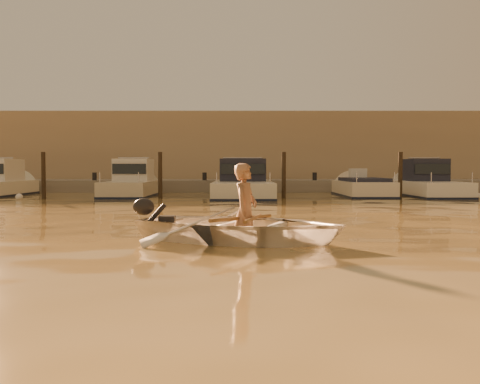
{
  "coord_description": "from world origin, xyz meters",
  "views": [
    {
      "loc": [
        -2.1,
        -9.08,
        1.31
      ],
      "look_at": [
        -2.09,
        3.43,
        0.75
      ],
      "focal_mm": 40.0,
      "sensor_mm": 36.0,
      "label": 1
    }
  ],
  "objects_px": {
    "dinghy": "(240,226)",
    "moored_boat_2": "(243,183)",
    "moored_boat_4": "(428,183)",
    "moored_boat_1": "(132,183)",
    "person": "(245,211)",
    "waterfront_building": "(271,152)",
    "moored_boat_3": "(362,191)"
  },
  "relations": [
    {
      "from": "dinghy",
      "to": "moored_boat_4",
      "type": "bearing_deg",
      "value": -8.72
    },
    {
      "from": "moored_boat_3",
      "to": "moored_boat_4",
      "type": "height_order",
      "value": "moored_boat_4"
    },
    {
      "from": "moored_boat_4",
      "to": "waterfront_building",
      "type": "relative_size",
      "value": 0.14
    },
    {
      "from": "moored_boat_2",
      "to": "moored_boat_4",
      "type": "xyz_separation_m",
      "value": [
        8.71,
        0.0,
        0.0
      ]
    },
    {
      "from": "moored_boat_4",
      "to": "moored_boat_2",
      "type": "bearing_deg",
      "value": 180.0
    },
    {
      "from": "dinghy",
      "to": "waterfront_building",
      "type": "distance_m",
      "value": 26.74
    },
    {
      "from": "moored_boat_2",
      "to": "moored_boat_4",
      "type": "distance_m",
      "value": 8.71
    },
    {
      "from": "dinghy",
      "to": "moored_boat_3",
      "type": "distance_m",
      "value": 16.61
    },
    {
      "from": "person",
      "to": "moored_boat_3",
      "type": "xyz_separation_m",
      "value": [
        5.68,
        15.61,
        -0.32
      ]
    },
    {
      "from": "person",
      "to": "moored_boat_2",
      "type": "height_order",
      "value": "moored_boat_2"
    },
    {
      "from": "person",
      "to": "moored_boat_4",
      "type": "relative_size",
      "value": 0.26
    },
    {
      "from": "moored_boat_4",
      "to": "dinghy",
      "type": "bearing_deg",
      "value": -119.63
    },
    {
      "from": "dinghy",
      "to": "moored_boat_2",
      "type": "relative_size",
      "value": 0.43
    },
    {
      "from": "moored_boat_3",
      "to": "moored_boat_2",
      "type": "bearing_deg",
      "value": 180.0
    },
    {
      "from": "moored_boat_2",
      "to": "waterfront_building",
      "type": "relative_size",
      "value": 0.19
    },
    {
      "from": "dinghy",
      "to": "moored_boat_3",
      "type": "bearing_deg",
      "value": 0.57
    },
    {
      "from": "moored_boat_2",
      "to": "dinghy",
      "type": "bearing_deg",
      "value": -90.53
    },
    {
      "from": "dinghy",
      "to": "person",
      "type": "relative_size",
      "value": 2.22
    },
    {
      "from": "moored_boat_2",
      "to": "waterfront_building",
      "type": "bearing_deg",
      "value": 79.98
    },
    {
      "from": "moored_boat_3",
      "to": "moored_boat_1",
      "type": "bearing_deg",
      "value": 180.0
    },
    {
      "from": "moored_boat_2",
      "to": "moored_boat_1",
      "type": "bearing_deg",
      "value": 180.0
    },
    {
      "from": "person",
      "to": "moored_boat_3",
      "type": "bearing_deg",
      "value": 0.92
    },
    {
      "from": "dinghy",
      "to": "moored_boat_2",
      "type": "bearing_deg",
      "value": 20.38
    },
    {
      "from": "dinghy",
      "to": "moored_boat_1",
      "type": "xyz_separation_m",
      "value": [
        -5.09,
        15.57,
        0.35
      ]
    },
    {
      "from": "dinghy",
      "to": "moored_boat_2",
      "type": "xyz_separation_m",
      "value": [
        0.15,
        15.57,
        0.35
      ]
    },
    {
      "from": "person",
      "to": "moored_boat_4",
      "type": "bearing_deg",
      "value": -8.4
    },
    {
      "from": "moored_boat_1",
      "to": "person",
      "type": "bearing_deg",
      "value": -71.64
    },
    {
      "from": "moored_boat_1",
      "to": "moored_boat_3",
      "type": "bearing_deg",
      "value": 0.0
    },
    {
      "from": "person",
      "to": "moored_boat_4",
      "type": "xyz_separation_m",
      "value": [
        8.76,
        15.61,
        0.08
      ]
    },
    {
      "from": "moored_boat_1",
      "to": "waterfront_building",
      "type": "bearing_deg",
      "value": 56.89
    },
    {
      "from": "person",
      "to": "dinghy",
      "type": "bearing_deg",
      "value": 90.0
    },
    {
      "from": "moored_boat_2",
      "to": "person",
      "type": "bearing_deg",
      "value": -90.19
    }
  ]
}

